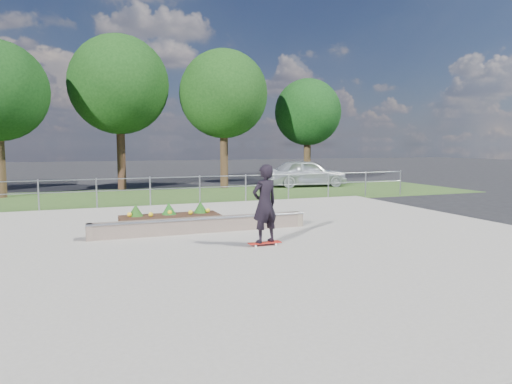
# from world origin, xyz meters

# --- Properties ---
(ground) EXTENTS (120.00, 120.00, 0.00)m
(ground) POSITION_xyz_m (0.00, 0.00, 0.00)
(ground) COLOR black
(ground) RESTS_ON ground
(grass_verge) EXTENTS (30.00, 8.00, 0.02)m
(grass_verge) POSITION_xyz_m (0.00, 11.00, 0.01)
(grass_verge) COLOR #2E4B1E
(grass_verge) RESTS_ON ground
(concrete_slab) EXTENTS (15.00, 15.00, 0.06)m
(concrete_slab) POSITION_xyz_m (0.00, 0.00, 0.03)
(concrete_slab) COLOR gray
(concrete_slab) RESTS_ON ground
(fence) EXTENTS (20.06, 0.06, 1.20)m
(fence) POSITION_xyz_m (0.00, 7.50, 0.77)
(fence) COLOR #94979C
(fence) RESTS_ON ground
(tree_mid_left) EXTENTS (5.25, 5.25, 8.25)m
(tree_mid_left) POSITION_xyz_m (-2.50, 15.00, 5.61)
(tree_mid_left) COLOR #321D14
(tree_mid_left) RESTS_ON ground
(tree_mid_right) EXTENTS (4.90, 4.90, 7.70)m
(tree_mid_right) POSITION_xyz_m (3.00, 14.00, 5.23)
(tree_mid_right) COLOR #332114
(tree_mid_right) RESTS_ON ground
(tree_far_right) EXTENTS (4.20, 4.20, 6.60)m
(tree_far_right) POSITION_xyz_m (9.00, 15.50, 4.48)
(tree_far_right) COLOR #352615
(tree_far_right) RESTS_ON ground
(grind_ledge) EXTENTS (6.00, 0.44, 0.43)m
(grind_ledge) POSITION_xyz_m (-1.44, 1.38, 0.26)
(grind_ledge) COLOR brown
(grind_ledge) RESTS_ON concrete_slab
(planter_bed) EXTENTS (3.00, 1.20, 0.61)m
(planter_bed) POSITION_xyz_m (-2.00, 3.11, 0.24)
(planter_bed) COLOR black
(planter_bed) RESTS_ON concrete_slab
(skateboarder) EXTENTS (0.80, 0.60, 1.94)m
(skateboarder) POSITION_xyz_m (-0.44, -0.79, 1.07)
(skateboarder) COLOR silver
(skateboarder) RESTS_ON concrete_slab
(parked_car) EXTENTS (4.91, 2.54, 1.60)m
(parked_car) POSITION_xyz_m (7.73, 13.11, 0.80)
(parked_car) COLOR silver
(parked_car) RESTS_ON ground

